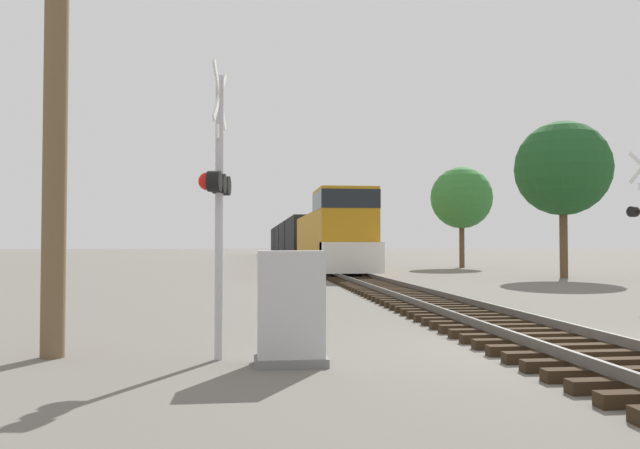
% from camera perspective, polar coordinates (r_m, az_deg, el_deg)
% --- Properties ---
extents(ground_plane, '(400.00, 400.00, 0.00)m').
position_cam_1_polar(ground_plane, '(10.79, 21.03, -10.76)').
color(ground_plane, '#666059').
extents(rail_track_bed, '(2.60, 160.00, 0.31)m').
position_cam_1_polar(rail_track_bed, '(10.77, 21.03, -10.05)').
color(rail_track_bed, black).
rests_on(rail_track_bed, ground).
extents(freight_train, '(2.94, 72.86, 4.52)m').
position_cam_1_polar(freight_train, '(65.11, -2.19, -1.45)').
color(freight_train, '#B77A14').
rests_on(freight_train, ground).
extents(crossing_signal_near, '(0.45, 1.01, 4.38)m').
position_cam_1_polar(crossing_signal_near, '(9.38, -9.38, 3.08)').
color(crossing_signal_near, '#B7B7BC').
rests_on(crossing_signal_near, ground).
extents(relay_cabinet, '(1.03, 0.61, 1.61)m').
position_cam_1_polar(relay_cabinet, '(8.87, -2.69, -7.69)').
color(relay_cabinet, slate).
rests_on(relay_cabinet, ground).
extents(utility_pole, '(1.80, 0.35, 8.32)m').
position_cam_1_polar(utility_pole, '(10.54, -22.99, 12.29)').
color(utility_pole, brown).
rests_on(utility_pole, ground).
extents(tree_far_right, '(4.71, 4.71, 7.83)m').
position_cam_1_polar(tree_far_right, '(33.44, 21.31, 4.78)').
color(tree_far_right, brown).
rests_on(tree_far_right, ground).
extents(tree_mid_background, '(4.41, 4.41, 7.21)m').
position_cam_1_polar(tree_mid_background, '(45.82, 12.81, 2.38)').
color(tree_mid_background, brown).
rests_on(tree_mid_background, ground).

